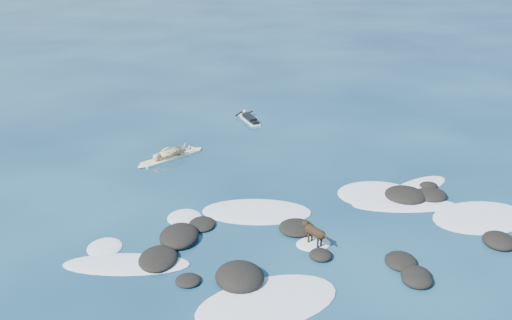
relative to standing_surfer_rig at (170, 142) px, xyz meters
name	(u,v)px	position (x,y,z in m)	size (l,w,h in m)	color
ground	(308,227)	(3.13, -7.44, -0.74)	(160.00, 160.00, 0.00)	#0A2642
reef_rocks	(317,237)	(3.08, -8.31, -0.64)	(11.71, 6.30, 0.60)	black
breaking_foam	(331,225)	(3.90, -7.59, -0.73)	(15.45, 7.89, 0.12)	white
standing_surfer_rig	(170,142)	(0.00, 0.00, 0.00)	(3.11, 1.68, 1.88)	#EFEABF
paddling_surfer_rig	(249,118)	(4.75, 3.86, -0.61)	(1.01, 2.24, 0.39)	white
dog	(314,231)	(2.84, -8.55, -0.26)	(0.55, 1.10, 0.73)	black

